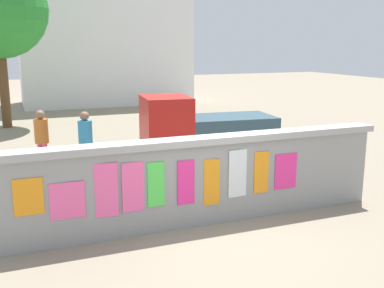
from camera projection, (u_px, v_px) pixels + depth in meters
The scene contains 8 objects.
ground at pixel (113, 139), 15.62m from camera, with size 60.00×60.00×0.00m, color gray.
poster_wall at pixel (205, 179), 8.18m from camera, with size 7.19×0.42×1.60m.
auto_rickshaw_truck at pixel (202, 130), 12.48m from camera, with size 3.73×1.86×1.85m.
motorcycle at pixel (159, 181), 9.30m from camera, with size 1.88×0.64×0.87m.
bicycle_near at pixel (63, 183), 9.54m from camera, with size 1.67×0.56×0.95m.
person_walking at pixel (42, 136), 11.25m from camera, with size 0.48×0.48×1.62m.
person_bystander at pixel (86, 137), 11.04m from camera, with size 0.41×0.41×1.62m.
building_background at pixel (104, 27), 24.58m from camera, with size 9.11×4.47×8.17m.
Camera 1 is at (-3.12, -7.22, 3.20)m, focal length 42.72 mm.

